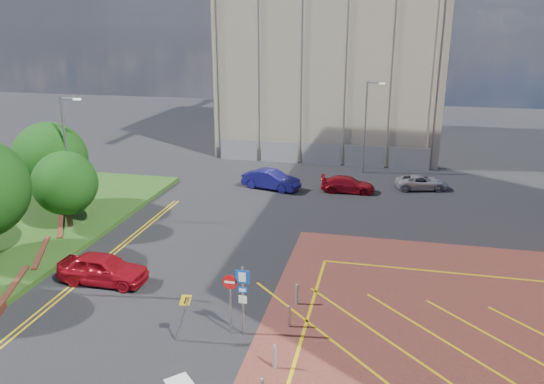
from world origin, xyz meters
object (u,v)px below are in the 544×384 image
(sign_cluster, at_px, (238,293))
(lamp_left_far, at_px, (68,152))
(warning_sign, at_px, (183,312))
(tree_c, at_px, (65,183))
(car_red_left, at_px, (103,268))
(car_blue_back, at_px, (271,180))
(tree_d, at_px, (50,159))
(lamp_back, at_px, (366,124))
(car_silver_back, at_px, (421,182))
(car_red_back, at_px, (348,184))

(sign_cluster, bearing_deg, lamp_left_far, 143.18)
(warning_sign, bearing_deg, tree_c, 139.35)
(tree_c, bearing_deg, car_red_left, -46.17)
(tree_c, relative_size, car_blue_back, 1.06)
(tree_d, relative_size, sign_cluster, 1.90)
(lamp_back, distance_m, car_silver_back, 7.23)
(tree_c, height_order, car_silver_back, tree_c)
(lamp_left_far, distance_m, car_silver_back, 26.51)
(lamp_back, relative_size, sign_cluster, 2.50)
(tree_c, distance_m, car_red_left, 8.60)
(car_red_left, xyz_separation_m, car_silver_back, (16.60, 20.04, -0.21))
(warning_sign, distance_m, car_silver_back, 26.39)
(lamp_left_far, relative_size, sign_cluster, 2.50)
(tree_d, relative_size, lamp_left_far, 0.76)
(lamp_back, height_order, car_red_back, lamp_back)
(warning_sign, relative_size, car_red_left, 0.49)
(car_red_back, bearing_deg, car_blue_back, 93.28)
(tree_c, distance_m, car_red_back, 20.73)
(tree_d, distance_m, car_blue_back, 16.37)
(car_blue_back, relative_size, car_red_back, 1.10)
(lamp_back, bearing_deg, tree_c, -134.32)
(tree_c, xyz_separation_m, car_blue_back, (10.60, 11.57, -2.43))
(sign_cluster, xyz_separation_m, warning_sign, (-2.05, -1.07, -0.52))
(car_red_left, bearing_deg, car_blue_back, -15.33)
(sign_cluster, bearing_deg, car_red_back, 82.30)
(tree_d, distance_m, lamp_left_far, 2.44)
(car_blue_back, distance_m, car_red_back, 6.08)
(car_red_back, bearing_deg, car_silver_back, -72.26)
(lamp_left_far, distance_m, car_red_back, 20.66)
(lamp_back, height_order, sign_cluster, lamp_back)
(tree_c, xyz_separation_m, warning_sign, (11.75, -10.09, -1.76))
(lamp_back, bearing_deg, warning_sign, -101.73)
(tree_d, height_order, car_silver_back, tree_d)
(tree_c, xyz_separation_m, lamp_left_far, (-0.92, 2.00, 1.47))
(sign_cluster, height_order, car_blue_back, sign_cluster)
(car_silver_back, bearing_deg, lamp_left_far, 104.13)
(sign_cluster, relative_size, car_silver_back, 0.77)
(tree_d, height_order, car_red_back, tree_d)
(tree_c, height_order, sign_cluster, tree_c)
(tree_c, height_order, lamp_left_far, lamp_left_far)
(tree_d, xyz_separation_m, car_silver_back, (25.33, 11.08, -3.29))
(lamp_left_far, bearing_deg, warning_sign, -43.65)
(warning_sign, xyz_separation_m, car_red_left, (-6.03, 4.13, -0.64))
(car_red_left, distance_m, car_blue_back, 18.19)
(lamp_back, bearing_deg, car_silver_back, -39.57)
(car_red_left, bearing_deg, lamp_back, -26.12)
(lamp_left_far, xyz_separation_m, car_red_left, (6.64, -7.96, -3.88))
(tree_c, xyz_separation_m, sign_cluster, (13.80, -9.02, -1.24))
(lamp_left_far, relative_size, car_red_left, 1.74)
(car_red_back, bearing_deg, tree_d, 113.20)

